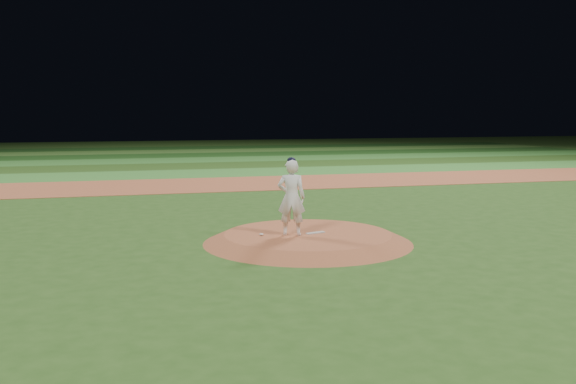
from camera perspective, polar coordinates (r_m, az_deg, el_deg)
The scene contains 12 objects.
ground at distance 16.95m, azimuth 1.76°, elevation -4.51°, with size 120.00×120.00×0.00m, color #284E19.
infield_dirt_band at distance 30.46m, azimuth -5.87°, elevation 0.70°, with size 70.00×6.00×0.02m, color #A35332.
outfield_stripe_0 at distance 35.87m, azimuth -7.28°, elevation 1.66°, with size 70.00×5.00×0.02m, color #357B2C.
outfield_stripe_1 at distance 40.81m, azimuth -8.24°, elevation 2.31°, with size 70.00×5.00×0.02m, color #254917.
outfield_stripe_2 at distance 45.77m, azimuth -8.99°, elevation 2.82°, with size 70.00×5.00×0.02m, color #31732A.
outfield_stripe_3 at distance 50.73m, azimuth -9.59°, elevation 3.23°, with size 70.00×5.00×0.02m, color #1A4416.
outfield_stripe_4 at distance 55.70m, azimuth -10.09°, elevation 3.57°, with size 70.00×5.00×0.02m, color #3C6E28.
outfield_stripe_5 at distance 60.67m, azimuth -10.51°, elevation 3.85°, with size 70.00×5.00×0.02m, color #184014.
pitchers_mound at distance 16.92m, azimuth 1.76°, elevation -4.10°, with size 5.50×5.50×0.25m, color #A15432.
pitching_rubber at distance 16.90m, azimuth 2.45°, elevation -3.64°, with size 0.54×0.14×0.03m, color beige.
rosin_bag at distance 16.58m, azimuth -2.39°, elevation -3.79°, with size 0.11×0.11×0.06m, color beige.
pitcher_on_mound at distance 16.47m, azimuth 0.30°, elevation -0.46°, with size 0.83×0.68×2.02m.
Camera 1 is at (-4.81, -15.88, 3.44)m, focal length 40.00 mm.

